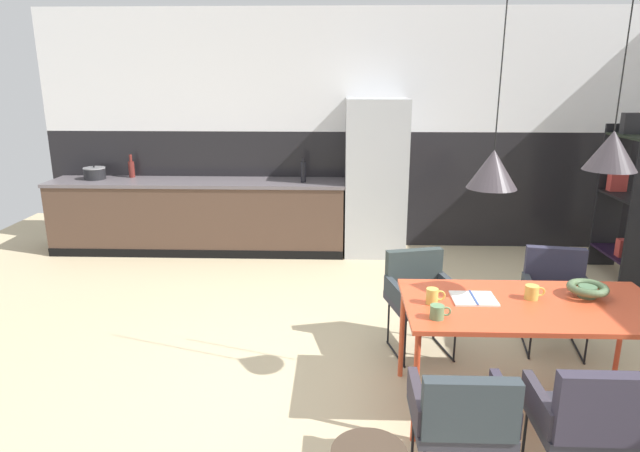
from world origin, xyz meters
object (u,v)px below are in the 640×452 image
Objects in this scene: pendant_lamp_over_table_far at (612,150)px; pendant_lamp_over_table_near at (493,169)px; mug_tall_blue at (438,312)px; fruit_bowl at (588,289)px; refrigerator_column at (375,178)px; cooking_pot at (95,173)px; armchair_by_stool at (590,415)px; armchair_facing_counter at (556,288)px; mug_wide_latte at (532,292)px; mug_white_ceramic at (433,296)px; open_book at (474,298)px; bottle_oil_tall at (303,171)px; armchair_corner_seat at (463,413)px; armchair_far_side at (419,288)px; open_shelf_unit at (626,198)px; bottle_spice_small at (132,168)px; dining_table at (533,311)px.

pendant_lamp_over_table_near is at bearing 175.27° from pendant_lamp_over_table_far.
fruit_bowl is at bearing 19.58° from mug_tall_blue.
cooking_pot is at bearing 178.99° from refrigerator_column.
pendant_lamp_over_table_near is (-0.70, -0.12, 0.79)m from fruit_bowl.
armchair_by_stool is at bearing -111.34° from pendant_lamp_over_table_far.
mug_wide_latte reaches higher than armchair_facing_counter.
armchair_facing_counter is at bearing 38.57° from mug_white_ceramic.
open_book is at bearing 128.30° from pendant_lamp_over_table_near.
refrigerator_column is 3.43m from cooking_pot.
bottle_oil_tall is (-1.29, 3.14, 0.27)m from open_book.
armchair_facing_counter is at bearing -61.38° from refrigerator_column.
open_book is (0.24, 0.88, 0.24)m from armchair_corner_seat.
armchair_far_side is at bearing 110.54° from armchair_by_stool.
refrigerator_column is 1.49× the size of pendant_lamp_over_table_far.
open_shelf_unit is at bearing -119.13° from armchair_facing_counter.
mug_white_ceramic is at bearing 92.72° from armchair_corner_seat.
armchair_far_side is 1.36m from pendant_lamp_over_table_near.
refrigerator_column is at bearing 108.72° from pendant_lamp_over_table_far.
armchair_far_side is at bearing 107.56° from open_book.
mug_white_ceramic reaches higher than armchair_facing_counter.
bottle_spice_small is at bearing 139.85° from pendant_lamp_over_table_far.
armchair_by_stool is 0.93m from mug_tall_blue.
armchair_facing_counter is 1.48m from mug_white_ceramic.
armchair_corner_seat is at bearing -124.22° from mug_wide_latte.
mug_tall_blue is (-0.04, 0.58, 0.28)m from armchair_corner_seat.
armchair_corner_seat is at bearing -126.19° from dining_table.
bottle_spice_small is 5.45m from pendant_lamp_over_table_far.
bottle_spice_small is at bearing 127.19° from armchair_corner_seat.
mug_white_ceramic is 3.38m from bottle_oil_tall.
open_shelf_unit is at bearing -9.13° from bottle_spice_small.
open_shelf_unit reaches higher than mug_white_ceramic.
armchair_facing_counter is at bearing 46.83° from pendant_lamp_over_table_near.
mug_tall_blue is (-1.02, -0.36, -0.01)m from fruit_bowl.
pendant_lamp_over_table_far reaches higher than mug_wide_latte.
pendant_lamp_over_table_far reaches higher than dining_table.
fruit_bowl is at bearing 69.57° from armchair_by_stool.
pendant_lamp_over_table_far is (0.68, -0.10, 0.96)m from open_book.
bottle_oil_tall is at bearing -37.81° from armchair_facing_counter.
refrigerator_column reaches higher than dining_table.
open_book is at bearing 74.98° from armchair_corner_seat.
bottle_oil_tall is (-1.05, 4.01, 0.51)m from armchair_corner_seat.
dining_table is at bearing 54.03° from armchair_corner_seat.
pendant_lamp_over_table_near reaches higher than armchair_facing_counter.
armchair_by_stool is 0.65× the size of pendant_lamp_over_table_far.
refrigerator_column is at bearing -99.24° from armchair_far_side.
open_book is 2.13× the size of mug_wide_latte.
mug_white_ceramic is 1.33m from pendant_lamp_over_table_far.
pendant_lamp_over_table_far is (1.97, -3.24, 0.70)m from bottle_oil_tall.
armchair_far_side is (0.20, -2.45, -0.42)m from refrigerator_column.
cooking_pot is at bearing -48.54° from armchair_far_side.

